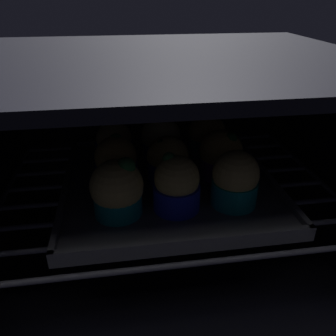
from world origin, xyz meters
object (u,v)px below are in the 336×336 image
(muffin_row2_col1, at_px, (159,139))
(muffin_row2_col0, at_px, (114,143))
(muffin_row1_col0, at_px, (116,162))
(muffin_row1_col1, at_px, (170,161))
(muffin_row0_col1, at_px, (177,185))
(muffin_row1_col2, at_px, (221,155))
(muffin_row0_col0, at_px, (117,190))
(muffin_row0_col2, at_px, (235,180))
(baking_tray, at_px, (168,183))
(muffin_row2_col2, at_px, (206,137))

(muffin_row2_col1, bearing_deg, muffin_row2_col0, 179.36)
(muffin_row1_col0, height_order, muffin_row1_col1, muffin_row1_col0)
(muffin_row0_col1, distance_m, muffin_row1_col1, 0.08)
(muffin_row1_col2, bearing_deg, muffin_row1_col0, -179.68)
(muffin_row0_col0, xyz_separation_m, muffin_row1_col0, (-0.00, 0.09, 0.00))
(muffin_row1_col0, xyz_separation_m, muffin_row2_col1, (0.08, 0.09, -0.00))
(muffin_row0_col0, relative_size, muffin_row1_col1, 1.13)
(muffin_row0_col0, xyz_separation_m, muffin_row2_col0, (-0.00, 0.17, -0.00))
(muffin_row1_col1, distance_m, muffin_row2_col1, 0.09)
(muffin_row1_col0, height_order, muffin_row2_col0, muffin_row1_col0)
(muffin_row0_col0, height_order, muffin_row0_col1, muffin_row0_col0)
(muffin_row0_col1, bearing_deg, muffin_row0_col2, -0.23)
(baking_tray, height_order, muffin_row2_col2, muffin_row2_col2)
(muffin_row0_col0, relative_size, muffin_row2_col1, 1.08)
(muffin_row0_col1, relative_size, muffin_row1_col0, 1.02)
(baking_tray, xyz_separation_m, muffin_row0_col1, (0.00, -0.08, 0.04))
(muffin_row1_col0, bearing_deg, muffin_row2_col1, 47.02)
(muffin_row1_col2, bearing_deg, muffin_row0_col1, -136.45)
(muffin_row0_col2, bearing_deg, muffin_row0_col1, 179.77)
(muffin_row1_col0, distance_m, muffin_row2_col1, 0.12)
(muffin_row1_col1, xyz_separation_m, muffin_row1_col2, (0.09, 0.00, 0.00))
(muffin_row0_col2, distance_m, muffin_row1_col1, 0.12)
(muffin_row2_col2, bearing_deg, muffin_row2_col1, 179.76)
(muffin_row1_col0, distance_m, muffin_row1_col1, 0.09)
(baking_tray, height_order, muffin_row1_col2, muffin_row1_col2)
(muffin_row0_col1, bearing_deg, muffin_row0_col0, -179.54)
(muffin_row2_col0, relative_size, muffin_row2_col1, 0.94)
(muffin_row0_col0, distance_m, muffin_row0_col2, 0.17)
(muffin_row1_col1, distance_m, muffin_row2_col2, 0.12)
(muffin_row2_col0, bearing_deg, baking_tray, -46.11)
(baking_tray, bearing_deg, muffin_row1_col2, 1.95)
(muffin_row2_col2, bearing_deg, muffin_row0_col1, -117.08)
(muffin_row1_col0, relative_size, muffin_row1_col2, 1.02)
(muffin_row0_col1, height_order, muffin_row1_col1, muffin_row0_col1)
(muffin_row0_col1, distance_m, muffin_row0_col2, 0.09)
(muffin_row1_col1, bearing_deg, muffin_row2_col2, 46.00)
(muffin_row1_col0, xyz_separation_m, muffin_row2_col0, (-0.00, 0.09, -0.00))
(baking_tray, height_order, muffin_row0_col2, muffin_row0_col2)
(muffin_row1_col0, bearing_deg, baking_tray, -1.43)
(baking_tray, height_order, muffin_row2_col0, muffin_row2_col0)
(muffin_row2_col0, bearing_deg, muffin_row2_col2, -0.43)
(muffin_row1_col2, bearing_deg, muffin_row0_col2, -92.46)
(muffin_row0_col2, distance_m, muffin_row1_col0, 0.19)
(muffin_row0_col1, height_order, muffin_row2_col0, muffin_row0_col1)
(baking_tray, bearing_deg, muffin_row1_col0, 178.57)
(muffin_row1_col1, xyz_separation_m, muffin_row2_col0, (-0.09, 0.09, -0.00))
(muffin_row0_col2, bearing_deg, baking_tray, 136.18)
(baking_tray, relative_size, muffin_row1_col1, 4.40)
(baking_tray, bearing_deg, muffin_row2_col2, 45.34)
(muffin_row1_col1, height_order, muffin_row1_col2, muffin_row1_col2)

